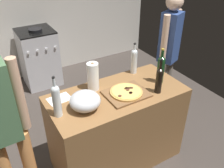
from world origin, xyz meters
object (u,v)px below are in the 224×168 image
at_px(wine_bottle_green, 159,79).
at_px(stove, 39,57).
at_px(mixing_bowl, 85,101).
at_px(wine_bottle_clear, 134,60).
at_px(pizza, 126,92).
at_px(person_in_stripes, 4,123).
at_px(wine_bottle_amber, 161,68).
at_px(wine_bottle_dark, 56,100).
at_px(paper_towel_roll, 93,77).
at_px(person_in_red, 168,51).

xyz_separation_m(wine_bottle_green, stove, (-0.56, 2.28, -0.57)).
distance_m(mixing_bowl, wine_bottle_clear, 0.81).
bearing_deg(pizza, person_in_stripes, 178.62).
relative_size(wine_bottle_amber, person_in_stripes, 0.22).
height_order(wine_bottle_clear, wine_bottle_dark, wine_bottle_dark).
bearing_deg(person_in_stripes, stove, 69.29).
xyz_separation_m(pizza, person_in_stripes, (-1.08, 0.03, 0.07)).
distance_m(pizza, person_in_stripes, 1.09).
distance_m(paper_towel_roll, wine_bottle_amber, 0.69).
height_order(wine_bottle_dark, stove, wine_bottle_dark).
height_order(pizza, wine_bottle_amber, wine_bottle_amber).
relative_size(mixing_bowl, person_in_red, 0.16).
distance_m(wine_bottle_green, person_in_red, 0.88).
bearing_deg(wine_bottle_dark, person_in_stripes, -179.17).
bearing_deg(wine_bottle_amber, paper_towel_roll, 160.47).
bearing_deg(wine_bottle_amber, wine_bottle_dark, 179.42).
xyz_separation_m(pizza, paper_towel_roll, (-0.22, 0.25, 0.11)).
bearing_deg(wine_bottle_dark, paper_towel_roll, 26.31).
height_order(pizza, wine_bottle_green, wine_bottle_green).
height_order(person_in_stripes, person_in_red, person_in_stripes).
height_order(pizza, stove, stove).
xyz_separation_m(wine_bottle_clear, person_in_red, (0.63, 0.14, -0.10)).
bearing_deg(wine_bottle_clear, person_in_stripes, -167.91).
bearing_deg(stove, person_in_red, -54.33).
distance_m(wine_bottle_dark, person_in_stripes, 0.42).
bearing_deg(paper_towel_roll, wine_bottle_amber, -19.53).
bearing_deg(paper_towel_roll, pizza, -48.32).
xyz_separation_m(pizza, wine_bottle_clear, (0.31, 0.32, 0.12)).
height_order(pizza, wine_bottle_dark, wine_bottle_dark).
xyz_separation_m(mixing_bowl, wine_bottle_dark, (-0.24, 0.04, 0.08)).
bearing_deg(wine_bottle_dark, stove, 79.68).
bearing_deg(wine_bottle_green, wine_bottle_clear, 87.12).
bearing_deg(wine_bottle_amber, mixing_bowl, -178.38).
bearing_deg(person_in_red, wine_bottle_amber, -138.97).
bearing_deg(person_in_red, wine_bottle_green, -137.95).
xyz_separation_m(wine_bottle_dark, stove, (0.39, 2.13, -0.59)).
relative_size(wine_bottle_green, person_in_stripes, 0.21).
height_order(wine_bottle_green, stove, wine_bottle_green).
height_order(wine_bottle_green, person_in_red, person_in_red).
height_order(pizza, person_in_stripes, person_in_stripes).
relative_size(wine_bottle_dark, wine_bottle_amber, 1.01).
bearing_deg(pizza, paper_towel_roll, 131.68).
distance_m(pizza, wine_bottle_green, 0.33).
bearing_deg(stove, wine_bottle_clear, -72.25).
height_order(mixing_bowl, wine_bottle_dark, wine_bottle_dark).
height_order(paper_towel_roll, wine_bottle_amber, wine_bottle_amber).
height_order(mixing_bowl, wine_bottle_green, wine_bottle_green).
relative_size(mixing_bowl, wine_bottle_green, 0.77).
bearing_deg(person_in_stripes, wine_bottle_dark, 0.83).
relative_size(mixing_bowl, wine_bottle_clear, 0.78).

